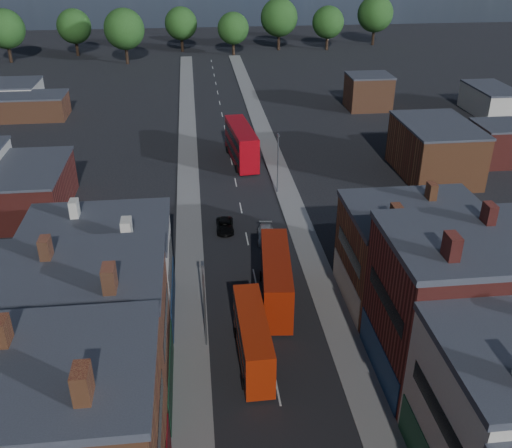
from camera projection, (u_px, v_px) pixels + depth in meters
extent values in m
cube|color=gray|center=(189.00, 233.00, 65.50)|extent=(3.00, 200.00, 0.12)
cube|color=gray|center=(300.00, 227.00, 66.78)|extent=(3.00, 200.00, 0.12)
cylinder|color=slate|center=(205.00, 307.00, 46.19)|extent=(0.16, 0.16, 8.00)
cube|color=slate|center=(202.00, 265.00, 44.33)|extent=(0.25, 0.70, 0.25)
cylinder|color=slate|center=(278.00, 165.00, 73.62)|extent=(0.16, 0.16, 8.00)
cube|color=slate|center=(278.00, 135.00, 71.76)|extent=(0.25, 0.70, 0.25)
cube|color=red|center=(253.00, 338.00, 45.40)|extent=(2.38, 9.76, 3.89)
cube|color=black|center=(253.00, 346.00, 45.75)|extent=(2.43, 8.98, 0.80)
cube|color=black|center=(253.00, 329.00, 44.97)|extent=(2.43, 8.98, 0.80)
cylinder|color=black|center=(244.00, 384.00, 43.38)|extent=(0.28, 0.89, 0.88)
cylinder|color=black|center=(272.00, 381.00, 43.64)|extent=(0.28, 0.89, 0.88)
cylinder|color=black|center=(236.00, 333.00, 48.85)|extent=(0.28, 0.89, 0.88)
cylinder|color=black|center=(261.00, 331.00, 49.10)|extent=(0.28, 0.89, 0.88)
cube|color=#AD2109|center=(276.00, 278.00, 52.53)|extent=(3.58, 11.28, 4.44)
cube|color=black|center=(276.00, 286.00, 52.93)|extent=(3.55, 10.40, 0.91)
cube|color=black|center=(276.00, 268.00, 52.04)|extent=(3.55, 10.40, 0.91)
cylinder|color=black|center=(263.00, 320.00, 50.34)|extent=(0.40, 1.03, 1.01)
cylinder|color=black|center=(292.00, 320.00, 50.37)|extent=(0.40, 1.03, 1.01)
cylinder|color=black|center=(261.00, 276.00, 56.62)|extent=(0.40, 1.03, 1.01)
cylinder|color=black|center=(287.00, 276.00, 56.65)|extent=(0.40, 1.03, 1.01)
cube|color=#A00710|center=(241.00, 143.00, 84.09)|extent=(4.07, 12.76, 5.01)
cube|color=black|center=(241.00, 149.00, 84.54)|extent=(4.03, 11.76, 1.03)
cube|color=black|center=(241.00, 136.00, 83.53)|extent=(4.03, 11.76, 1.03)
cylinder|color=black|center=(237.00, 169.00, 81.43)|extent=(0.45, 1.17, 1.14)
cylinder|color=black|center=(256.00, 167.00, 81.96)|extent=(0.45, 1.17, 1.14)
cylinder|color=black|center=(228.00, 150.00, 88.38)|extent=(0.45, 1.17, 1.14)
cylinder|color=black|center=(246.00, 148.00, 88.91)|extent=(0.45, 1.17, 1.14)
imported|color=black|center=(225.00, 226.00, 65.93)|extent=(2.04, 4.23, 1.16)
imported|color=silver|center=(266.00, 234.00, 64.08)|extent=(2.25, 4.53, 1.27)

